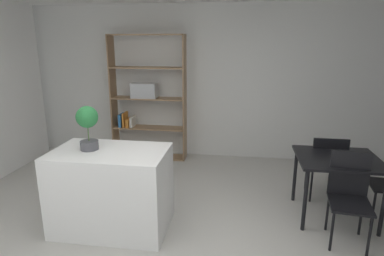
{
  "coord_description": "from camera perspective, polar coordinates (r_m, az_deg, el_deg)",
  "views": [
    {
      "loc": [
        0.87,
        -2.8,
        2.08
      ],
      "look_at": [
        0.34,
        0.72,
        1.13
      ],
      "focal_mm": 30.53,
      "sensor_mm": 36.0,
      "label": 1
    }
  ],
  "objects": [
    {
      "name": "back_partition",
      "position": [
        5.94,
        0.0,
        7.94
      ],
      "size": [
        6.99,
        0.06,
        2.71
      ],
      "primitive_type": "cube",
      "color": "silver",
      "rests_on": "ground_plane"
    },
    {
      "name": "potted_plant_on_island",
      "position": [
        3.69,
        -17.79,
        0.77
      ],
      "size": [
        0.24,
        0.24,
        0.49
      ],
      "color": "#4C4C51",
      "rests_on": "kitchen_island"
    },
    {
      "name": "open_bookshelf",
      "position": [
        5.87,
        -8.11,
        5.21
      ],
      "size": [
        1.32,
        0.31,
        2.19
      ],
      "color": "#997551",
      "rests_on": "ground_plane"
    },
    {
      "name": "dining_chair_far",
      "position": [
        4.67,
        22.49,
        -5.52
      ],
      "size": [
        0.44,
        0.46,
        0.89
      ],
      "rotation": [
        0.0,
        0.0,
        3.13
      ],
      "color": "black",
      "rests_on": "ground_plane"
    },
    {
      "name": "ground_plane",
      "position": [
        3.6,
        -7.61,
        -20.54
      ],
      "size": [
        9.61,
        9.61,
        0.0
      ],
      "primitive_type": "plane",
      "color": "beige"
    },
    {
      "name": "dining_table",
      "position": [
        4.22,
        24.09,
        -5.88
      ],
      "size": [
        0.93,
        0.85,
        0.76
      ],
      "color": "black",
      "rests_on": "ground_plane"
    },
    {
      "name": "kitchen_island",
      "position": [
        3.84,
        -13.81,
        -10.39
      ],
      "size": [
        1.25,
        0.79,
        0.93
      ],
      "primitive_type": "cube",
      "color": "white",
      "rests_on": "ground_plane"
    },
    {
      "name": "dining_chair_near",
      "position": [
        3.88,
        25.76,
        -9.83
      ],
      "size": [
        0.46,
        0.5,
        0.95
      ],
      "rotation": [
        0.0,
        0.0,
        -0.13
      ],
      "color": "black",
      "rests_on": "ground_plane"
    }
  ]
}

